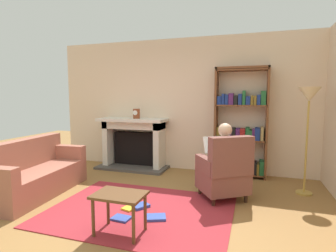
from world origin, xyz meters
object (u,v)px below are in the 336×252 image
Objects in this scene: armchair_reading at (225,172)px; seated_reader at (221,157)px; bookshelf at (241,126)px; side_table at (120,200)px; floor_lamp at (309,104)px; fireplace at (134,141)px; mantel_clock at (136,114)px; sofa_floral at (34,174)px.

armchair_reading is 0.85× the size of seated_reader.
bookshelf reaches higher than side_table.
floor_lamp reaches higher than seated_reader.
seated_reader is (-0.07, 0.10, 0.20)m from armchair_reading.
fireplace reaches higher than armchair_reading.
fireplace is 2.23m from bookshelf.
floor_lamp is (1.17, 0.64, 0.98)m from armchair_reading.
floor_lamp is at bearing 174.57° from armchair_reading.
side_table is at bearing 23.34° from seated_reader.
mantel_clock is 2.38m from armchair_reading.
sofa_floral is at bearing 159.78° from side_table.
fireplace is at bearing 136.35° from mantel_clock.
sofa_floral is (-3.01, -1.98, -0.65)m from bookshelf.
mantel_clock reaches higher than fireplace.
sofa_floral is 4.37m from floor_lamp.
sofa_floral is at bearing -18.72° from seated_reader.
bookshelf is 2.96m from side_table.
side_table is (-0.99, -1.35, -0.03)m from armchair_reading.
fireplace is at bearing 168.78° from floor_lamp.
mantel_clock is at bearing 110.49° from side_table.
bookshelf is 3.66m from sofa_floral.
floor_lamp is (2.16, 1.99, 1.02)m from side_table.
sofa_floral is (-2.86, -0.67, -0.10)m from armchair_reading.
side_table is (1.05, -2.63, -0.18)m from fireplace.
bookshelf reaches higher than seated_reader.
mantel_clock is at bearing -43.65° from fireplace.
seated_reader reaches higher than fireplace.
mantel_clock is 2.22m from sofa_floral.
armchair_reading is at bearing 53.72° from side_table.
fireplace is at bearing -64.80° from seated_reader.
sofa_floral is (-2.79, -0.77, -0.30)m from seated_reader.
seated_reader is at bearing -79.03° from sofa_floral.
floor_lamp reaches higher than armchair_reading.
bookshelf is 1.43m from armchair_reading.
fireplace is at bearing -179.10° from bookshelf.
seated_reader is 1.56m from floor_lamp.
side_table is at bearing -69.51° from mantel_clock.
armchair_reading is 1.73× the size of side_table.
bookshelf is 2.13× the size of armchair_reading.
bookshelf reaches higher than mantel_clock.
mantel_clock is 2.81m from side_table.
sofa_floral is 3.12× the size of side_table.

